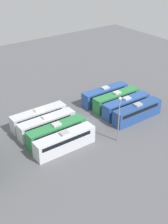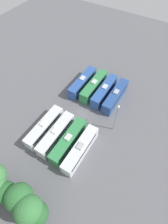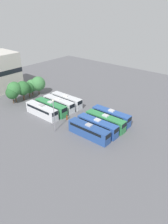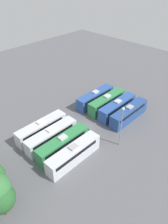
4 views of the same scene
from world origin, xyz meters
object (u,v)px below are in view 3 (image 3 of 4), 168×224
(bus_2, at_px, (105,121))
(tree_1, at_px, (14,89))
(bus_0, at_px, (89,131))
(bus_4, at_px, (42,110))
(tree_4, at_px, (32,86))
(bus_3, at_px, (111,116))
(bus_1, at_px, (97,126))
(bus_6, at_px, (59,103))
(tree_0, at_px, (12,93))
(tree_2, at_px, (23,88))
(bus_7, at_px, (67,100))
(light_pole, at_px, (54,111))
(tree_3, at_px, (29,88))
(tree_5, at_px, (38,84))
(worker_person, at_px, (67,117))
(bus_5, at_px, (51,107))

(bus_2, distance_m, tree_1, 33.21)
(bus_0, relative_size, bus_4, 1.00)
(tree_4, bearing_deg, bus_2, -92.55)
(bus_2, distance_m, bus_3, 3.50)
(bus_1, relative_size, bus_6, 1.00)
(bus_6, height_order, tree_0, tree_0)
(tree_0, distance_m, tree_2, 3.99)
(bus_7, bearing_deg, bus_0, -119.95)
(light_pole, height_order, tree_2, light_pole)
(bus_4, xyz_separation_m, tree_3, (6.62, 14.51, 1.69))
(bus_6, xyz_separation_m, tree_1, (-5.91, 14.67, 3.01))
(bus_1, xyz_separation_m, tree_3, (3.11, 32.49, 1.69))
(bus_2, relative_size, tree_2, 1.70)
(bus_6, height_order, tree_5, tree_5)
(bus_0, xyz_separation_m, tree_3, (6.51, 32.37, 1.69))
(bus_2, relative_size, worker_person, 6.89)
(tree_1, bearing_deg, bus_4, -93.30)
(tree_0, relative_size, tree_4, 0.99)
(tree_3, bearing_deg, bus_4, -114.52)
(tree_2, bearing_deg, bus_4, -104.76)
(bus_3, distance_m, tree_1, 33.59)
(bus_6, bearing_deg, light_pole, -138.44)
(bus_1, distance_m, worker_person, 10.62)
(bus_6, bearing_deg, tree_2, 102.42)
(bus_6, xyz_separation_m, tree_3, (-0.12, 14.81, 1.69))
(bus_4, xyz_separation_m, bus_6, (6.74, -0.30, 0.00))
(tree_5, bearing_deg, bus_1, -102.13)
(bus_0, bearing_deg, tree_1, 88.72)
(bus_7, bearing_deg, tree_4, 96.80)
(bus_0, distance_m, tree_0, 32.18)
(light_pole, bearing_deg, bus_6, 41.56)
(worker_person, bearing_deg, tree_4, 76.66)
(worker_person, bearing_deg, bus_4, 112.24)
(bus_4, height_order, tree_2, tree_2)
(bus_6, height_order, tree_1, tree_1)
(bus_5, height_order, tree_2, tree_2)
(bus_5, relative_size, worker_person, 6.89)
(worker_person, xyz_separation_m, tree_2, (0.60, 21.22, 3.61))
(tree_0, bearing_deg, bus_3, -71.62)
(bus_0, xyz_separation_m, bus_2, (6.75, -0.28, 0.00))
(bus_4, bearing_deg, tree_4, 60.82)
(bus_0, xyz_separation_m, tree_0, (-0.40, 32.11, 2.00))
(bus_7, relative_size, tree_0, 1.97)
(tree_2, distance_m, tree_5, 6.71)
(bus_4, bearing_deg, bus_0, -89.65)
(bus_1, distance_m, tree_2, 31.88)
(bus_3, relative_size, light_pole, 1.28)
(bus_2, xyz_separation_m, bus_5, (-3.52, 17.76, 0.00))
(bus_4, relative_size, tree_2, 1.70)
(bus_5, bearing_deg, worker_person, -92.47)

